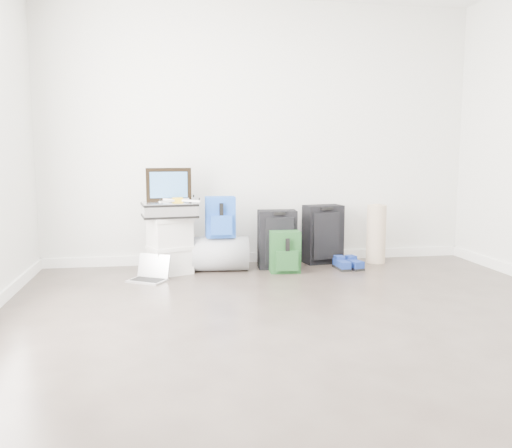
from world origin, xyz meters
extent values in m
plane|color=#342B26|center=(0.00, 0.00, 0.00)|extent=(5.00, 5.00, 0.00)
cube|color=silver|center=(0.00, 2.50, 1.35)|extent=(4.50, 0.02, 2.70)
cube|color=white|center=(0.00, 2.49, 0.05)|extent=(4.50, 0.02, 0.10)
cube|color=silver|center=(-0.95, 2.05, 0.12)|extent=(0.45, 0.41, 0.24)
cube|color=silver|center=(-0.95, 2.05, 0.25)|extent=(0.47, 0.43, 0.04)
cube|color=silver|center=(-0.95, 2.05, 0.39)|extent=(0.45, 0.41, 0.24)
cube|color=silver|center=(-0.95, 2.05, 0.53)|extent=(0.47, 0.43, 0.04)
cube|color=#B2B2B7|center=(-0.95, 2.05, 0.62)|extent=(0.54, 0.42, 0.14)
cube|color=black|center=(-0.95, 2.15, 0.85)|extent=(0.43, 0.06, 0.32)
cube|color=#265D98|center=(-0.95, 2.13, 0.85)|extent=(0.36, 0.04, 0.25)
cube|color=gold|center=(-0.87, 2.03, 0.71)|extent=(0.10, 0.10, 0.05)
cube|color=white|center=(-0.79, 2.13, 0.71)|extent=(0.18, 0.21, 0.02)
cube|color=white|center=(-0.97, 2.11, 0.71)|extent=(0.21, 0.18, 0.02)
cube|color=white|center=(-0.96, 1.93, 0.71)|extent=(0.18, 0.21, 0.02)
cube|color=white|center=(-0.77, 1.95, 0.71)|extent=(0.21, 0.18, 0.02)
cylinder|color=gray|center=(-0.47, 2.11, 0.17)|extent=(0.57, 0.37, 0.34)
cube|color=#1B4EB1|center=(-0.47, 2.09, 0.54)|extent=(0.29, 0.17, 0.40)
cube|color=#1B4EB1|center=(-0.47, 1.99, 0.47)|extent=(0.21, 0.06, 0.19)
cube|color=black|center=(0.11, 2.14, 0.29)|extent=(0.39, 0.24, 0.59)
cube|color=black|center=(0.11, 2.02, 0.29)|extent=(0.28, 0.04, 0.47)
cube|color=black|center=(0.11, 2.02, 0.57)|extent=(0.11, 0.03, 0.02)
cube|color=#143919|center=(0.15, 1.93, 0.20)|extent=(0.30, 0.19, 0.41)
cube|color=#143919|center=(0.15, 1.83, 0.13)|extent=(0.22, 0.07, 0.19)
cube|color=black|center=(0.64, 2.32, 0.31)|extent=(0.42, 0.29, 0.61)
cube|color=black|center=(0.64, 2.19, 0.31)|extent=(0.29, 0.08, 0.49)
cube|color=black|center=(0.64, 2.19, 0.59)|extent=(0.14, 0.05, 0.03)
cube|color=black|center=(0.74, 1.97, 0.01)|extent=(0.12, 0.27, 0.02)
cube|color=#183C95|center=(0.74, 1.97, 0.06)|extent=(0.11, 0.26, 0.06)
cube|color=black|center=(0.86, 1.97, 0.01)|extent=(0.16, 0.29, 0.02)
cube|color=#183C95|center=(0.86, 1.97, 0.06)|extent=(0.16, 0.28, 0.06)
cylinder|color=tan|center=(1.20, 2.23, 0.31)|extent=(0.20, 0.20, 0.61)
cube|color=silver|center=(-1.17, 1.76, 0.01)|extent=(0.40, 0.36, 0.02)
cube|color=black|center=(-1.17, 1.76, 0.02)|extent=(0.32, 0.28, 0.00)
cube|color=black|center=(-1.11, 1.86, 0.12)|extent=(0.28, 0.18, 0.22)
camera|label=1|loc=(-0.97, -3.13, 1.17)|focal=38.00mm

